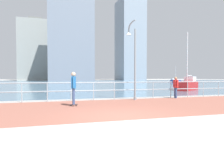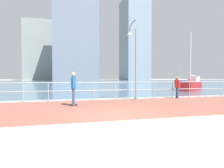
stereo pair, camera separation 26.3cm
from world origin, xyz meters
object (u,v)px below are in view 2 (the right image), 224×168
Objects in this scene: lamppost at (134,56)px; sailboat_white at (191,85)px; skateboarder at (73,86)px; bystander at (177,86)px; sailboat_ivory at (180,81)px.

lamppost is 12.58m from sailboat_white.
bystander is (7.23, 1.94, -0.17)m from skateboarder.
sailboat_white is (6.55, 7.47, -0.24)m from bystander.
sailboat_white is at bearing 48.76° from bystander.
sailboat_white is at bearing -121.51° from sailboat_ivory.
skateboarder is at bearing -129.49° from sailboat_ivory.
sailboat_white reaches higher than lamppost.
skateboarder is (-3.99, -1.84, -1.80)m from lamppost.
bystander is at bearing -123.73° from sailboat_ivory.
skateboarder is 16.70m from sailboat_white.
sailboat_white is at bearing 37.72° from lamppost.
sailboat_ivory reaches higher than bystander.
lamppost is at bearing -142.28° from sailboat_white.
lamppost reaches higher than bystander.
sailboat_ivory is 0.71× the size of sailboat_white.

